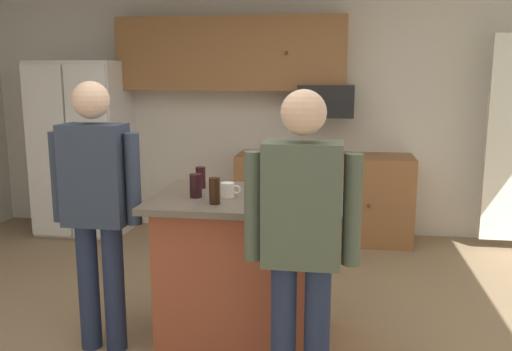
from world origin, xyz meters
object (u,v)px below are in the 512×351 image
microwave_over_range (326,101)px  person_host_foreground (96,200)px  kitchen_island (249,269)px  glass_pilsner (201,178)px  glass_short_whisky (280,177)px  glass_dark_ale (196,186)px  person_elder_center (302,234)px  mug_blue_stoneware (228,190)px  refrigerator (84,148)px  tumbler_amber (215,191)px

microwave_over_range → person_host_foreground: size_ratio=0.33×
kitchen_island → person_host_foreground: (-0.90, -0.24, 0.48)m
kitchen_island → glass_pilsner: 0.68m
glass_short_whisky → glass_dark_ale: (-0.48, -0.37, -0.00)m
person_elder_center → person_host_foreground: size_ratio=0.98×
microwave_over_range → mug_blue_stoneware: microwave_over_range is taller
person_elder_center → glass_pilsner: 1.17m
refrigerator → person_host_foreground: refrigerator is taller
glass_pilsner → mug_blue_stoneware: (0.24, -0.24, -0.03)m
glass_dark_ale → refrigerator: bearing=129.1°
mug_blue_stoneware → glass_short_whisky: glass_short_whisky is taller
microwave_over_range → person_host_foreground: (-1.30, -2.58, -0.47)m
person_elder_center → mug_blue_stoneware: bearing=9.3°
person_host_foreground → mug_blue_stoneware: person_host_foreground is taller
person_elder_center → mug_blue_stoneware: 0.83m
microwave_over_range → kitchen_island: (-0.40, -2.34, -0.95)m
tumbler_amber → mug_blue_stoneware: bearing=76.6°
glass_dark_ale → tumbler_amber: tumbler_amber is taller
refrigerator → kitchen_island: size_ratio=1.55×
person_elder_center → person_host_foreground: person_host_foreground is taller
kitchen_island → person_elder_center: 0.94m
refrigerator → tumbler_amber: size_ratio=11.87×
kitchen_island → tumbler_amber: tumbler_amber is taller
glass_dark_ale → mug_blue_stoneware: bearing=9.0°
person_elder_center → person_host_foreground: bearing=41.5°
glass_pilsner → tumbler_amber: bearing=-65.3°
person_host_foreground → tumbler_amber: person_host_foreground is taller
kitchen_island → mug_blue_stoneware: 0.54m
microwave_over_range → person_elder_center: 3.10m
refrigerator → person_host_foreground: bearing=-62.2°
mug_blue_stoneware → tumbler_amber: bearing=-103.4°
microwave_over_range → glass_dark_ale: (-0.72, -2.43, -0.40)m
kitchen_island → person_elder_center: size_ratio=0.72×
refrigerator → mug_blue_stoneware: bearing=-47.7°
refrigerator → tumbler_amber: bearing=-50.4°
refrigerator → person_elder_center: size_ratio=1.11×
glass_pilsner → microwave_over_range: bearing=70.6°
refrigerator → glass_short_whisky: bearing=-39.4°
refrigerator → mug_blue_stoneware: 3.09m
glass_pilsner → glass_short_whisky: (0.52, 0.10, 0.00)m
refrigerator → glass_pilsner: bearing=-47.9°
refrigerator → mug_blue_stoneware: size_ratio=14.66×
person_host_foreground → glass_short_whisky: size_ratio=11.59×
person_elder_center → glass_dark_ale: (-0.70, 0.63, 0.09)m
microwave_over_range → person_host_foreground: person_host_foreground is taller
person_host_foreground → tumbler_amber: 0.74m
refrigerator → person_host_foreground: size_ratio=1.10×
person_elder_center → tumbler_amber: size_ratio=10.66×
glass_dark_ale → microwave_over_range: bearing=73.5°
refrigerator → person_elder_center: refrigerator is taller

